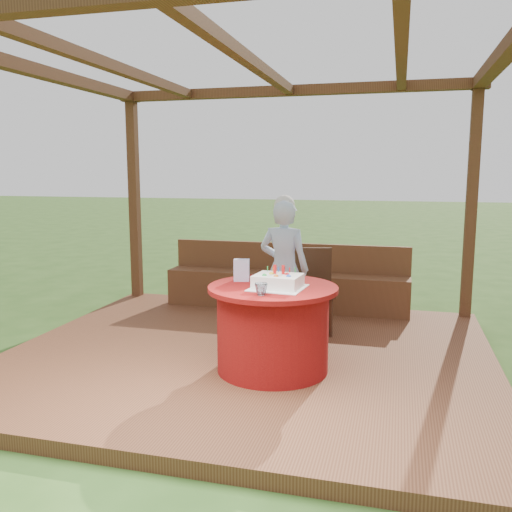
{
  "coord_description": "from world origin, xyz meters",
  "views": [
    {
      "loc": [
        1.34,
        -4.78,
        1.81
      ],
      "look_at": [
        0.0,
        0.25,
        1.0
      ],
      "focal_mm": 38.0,
      "sensor_mm": 36.0,
      "label": 1
    }
  ],
  "objects_px": {
    "table": "(273,328)",
    "drinking_glass": "(261,289)",
    "bench": "(286,287)",
    "elderly_woman": "(284,267)",
    "gift_bag": "(242,270)",
    "chair": "(312,286)",
    "birthday_cake": "(278,281)"
  },
  "relations": [
    {
      "from": "birthday_cake",
      "to": "drinking_glass",
      "type": "bearing_deg",
      "value": -103.83
    },
    {
      "from": "birthday_cake",
      "to": "drinking_glass",
      "type": "xyz_separation_m",
      "value": [
        -0.07,
        -0.29,
        -0.01
      ]
    },
    {
      "from": "gift_bag",
      "to": "table",
      "type": "bearing_deg",
      "value": -36.04
    },
    {
      "from": "birthday_cake",
      "to": "gift_bag",
      "type": "distance_m",
      "value": 0.43
    },
    {
      "from": "bench",
      "to": "chair",
      "type": "relative_size",
      "value": 3.41
    },
    {
      "from": "table",
      "to": "gift_bag",
      "type": "distance_m",
      "value": 0.58
    },
    {
      "from": "chair",
      "to": "drinking_glass",
      "type": "relative_size",
      "value": 8.56
    },
    {
      "from": "chair",
      "to": "elderly_woman",
      "type": "relative_size",
      "value": 0.6
    },
    {
      "from": "elderly_woman",
      "to": "birthday_cake",
      "type": "relative_size",
      "value": 3.12
    },
    {
      "from": "table",
      "to": "drinking_glass",
      "type": "xyz_separation_m",
      "value": [
        -0.01,
        -0.36,
        0.41
      ]
    },
    {
      "from": "drinking_glass",
      "to": "table",
      "type": "bearing_deg",
      "value": 88.2
    },
    {
      "from": "birthday_cake",
      "to": "drinking_glass",
      "type": "distance_m",
      "value": 0.29
    },
    {
      "from": "birthday_cake",
      "to": "bench",
      "type": "bearing_deg",
      "value": 99.88
    },
    {
      "from": "elderly_woman",
      "to": "chair",
      "type": "bearing_deg",
      "value": 48.31
    },
    {
      "from": "gift_bag",
      "to": "elderly_woman",
      "type": "bearing_deg",
      "value": 64.51
    },
    {
      "from": "bench",
      "to": "elderly_woman",
      "type": "height_order",
      "value": "elderly_woman"
    },
    {
      "from": "table",
      "to": "gift_bag",
      "type": "bearing_deg",
      "value": 155.98
    },
    {
      "from": "bench",
      "to": "birthday_cake",
      "type": "distance_m",
      "value": 2.31
    },
    {
      "from": "birthday_cake",
      "to": "drinking_glass",
      "type": "relative_size",
      "value": 4.55
    },
    {
      "from": "bench",
      "to": "chair",
      "type": "xyz_separation_m",
      "value": [
        0.46,
        -0.87,
        0.22
      ]
    },
    {
      "from": "chair",
      "to": "drinking_glass",
      "type": "distance_m",
      "value": 1.66
    },
    {
      "from": "drinking_glass",
      "to": "bench",
      "type": "bearing_deg",
      "value": 97.18
    },
    {
      "from": "chair",
      "to": "drinking_glass",
      "type": "height_order",
      "value": "chair"
    },
    {
      "from": "elderly_woman",
      "to": "birthday_cake",
      "type": "xyz_separation_m",
      "value": [
        0.17,
        -1.06,
        0.06
      ]
    },
    {
      "from": "chair",
      "to": "birthday_cake",
      "type": "bearing_deg",
      "value": -93.34
    },
    {
      "from": "bench",
      "to": "elderly_woman",
      "type": "xyz_separation_m",
      "value": [
        0.21,
        -1.15,
        0.47
      ]
    },
    {
      "from": "bench",
      "to": "gift_bag",
      "type": "height_order",
      "value": "gift_bag"
    },
    {
      "from": "elderly_woman",
      "to": "drinking_glass",
      "type": "bearing_deg",
      "value": -85.66
    },
    {
      "from": "chair",
      "to": "elderly_woman",
      "type": "distance_m",
      "value": 0.45
    },
    {
      "from": "bench",
      "to": "gift_bag",
      "type": "relative_size",
      "value": 15.53
    },
    {
      "from": "drinking_glass",
      "to": "elderly_woman",
      "type": "bearing_deg",
      "value": 94.34
    },
    {
      "from": "bench",
      "to": "gift_bag",
      "type": "bearing_deg",
      "value": -89.71
    }
  ]
}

